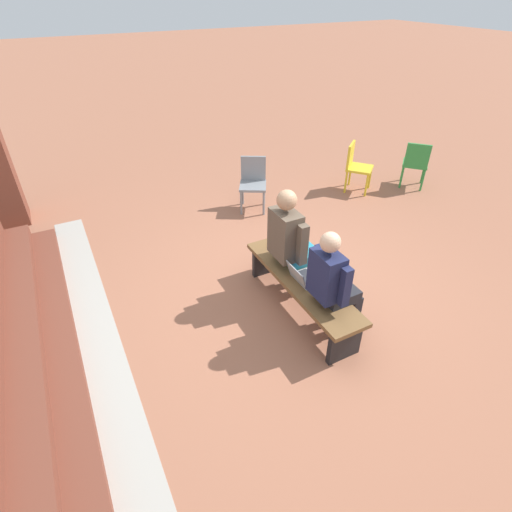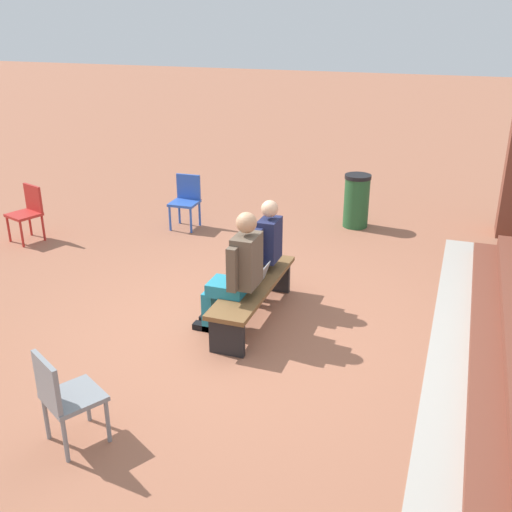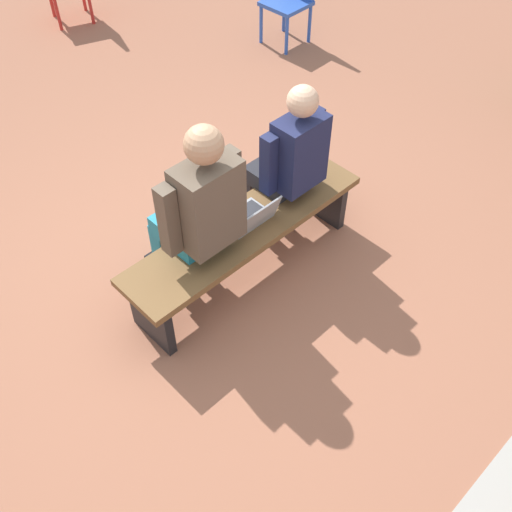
{
  "view_description": "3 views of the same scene",
  "coord_description": "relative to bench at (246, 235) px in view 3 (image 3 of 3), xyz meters",
  "views": [
    {
      "loc": [
        -3.11,
        2.13,
        3.14
      ],
      "look_at": [
        0.12,
        0.45,
        0.62
      ],
      "focal_mm": 28.0,
      "sensor_mm": 36.0,
      "label": 1
    },
    {
      "loc": [
        5.4,
        2.13,
        3.26
      ],
      "look_at": [
        0.26,
        0.32,
        1.02
      ],
      "focal_mm": 42.0,
      "sensor_mm": 36.0,
      "label": 2
    },
    {
      "loc": [
        1.6,
        2.13,
        3.15
      ],
      "look_at": [
        -0.06,
        0.43,
        0.58
      ],
      "focal_mm": 42.0,
      "sensor_mm": 36.0,
      "label": 3
    }
  ],
  "objects": [
    {
      "name": "bench",
      "position": [
        0.0,
        0.0,
        0.0
      ],
      "size": [
        1.8,
        0.44,
        0.45
      ],
      "color": "brown",
      "rests_on": "ground"
    },
    {
      "name": "person_adult",
      "position": [
        0.32,
        -0.07,
        0.38
      ],
      "size": [
        0.56,
        0.71,
        1.38
      ],
      "color": "teal",
      "rests_on": "ground"
    },
    {
      "name": "laptop",
      "position": [
        -0.03,
        0.01,
        0.15
      ],
      "size": [
        0.32,
        0.29,
        0.21
      ],
      "color": "#9EA0A5",
      "rests_on": "bench"
    },
    {
      "name": "person_student",
      "position": [
        -0.44,
        -0.06,
        0.34
      ],
      "size": [
        0.51,
        0.64,
        1.29
      ],
      "color": "#232328",
      "rests_on": "ground"
    },
    {
      "name": "ground_plane",
      "position": [
        0.29,
        -0.1,
        -0.35
      ],
      "size": [
        60.0,
        60.0,
        0.0
      ],
      "primitive_type": "plane",
      "color": "#9E6047"
    }
  ]
}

